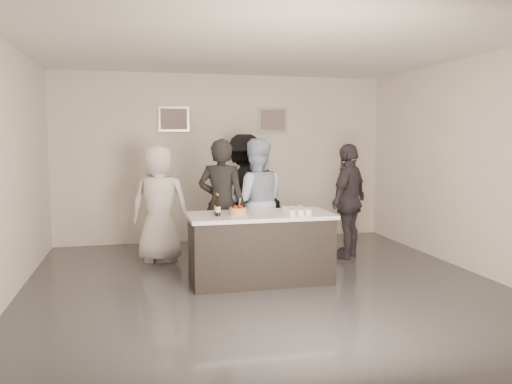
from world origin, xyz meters
TOP-DOWN VIEW (x-y plane):
  - floor at (0.00, 0.00)m, footprint 6.00×6.00m
  - ceiling at (0.00, 0.00)m, footprint 6.00×6.00m
  - wall_back at (0.00, 3.00)m, footprint 6.00×0.04m
  - wall_front at (0.00, -3.00)m, footprint 6.00×0.04m
  - wall_left at (-3.00, 0.00)m, footprint 0.04×6.00m
  - wall_right at (3.00, 0.00)m, footprint 0.04×6.00m
  - picture_left at (-0.90, 2.97)m, footprint 0.54×0.04m
  - picture_right at (0.90, 2.97)m, footprint 0.54×0.04m
  - bar_counter at (-0.01, 0.22)m, footprint 1.86×0.86m
  - cake at (-0.31, 0.21)m, footprint 0.22×0.22m
  - beer_bottle_a at (-0.56, 0.29)m, footprint 0.07×0.07m
  - beer_bottle_b at (-0.58, 0.14)m, footprint 0.07×0.07m
  - tumbler_cluster at (0.44, 0.09)m, footprint 0.30×0.40m
  - candles at (-0.33, -0.06)m, footprint 0.24×0.08m
  - person_main_black at (-0.40, 0.93)m, footprint 0.80×0.69m
  - person_main_blue at (0.13, 1.07)m, footprint 0.99×0.81m
  - person_guest_left at (-1.23, 1.61)m, footprint 0.97×0.75m
  - person_guest_right at (1.66, 1.20)m, footprint 1.06×1.03m
  - person_guest_back at (0.18, 2.07)m, footprint 1.31×0.83m

SIDE VIEW (x-z plane):
  - floor at x=0.00m, z-range 0.00..0.00m
  - bar_counter at x=-0.01m, z-range 0.00..0.90m
  - person_guest_left at x=-1.23m, z-range 0.00..1.77m
  - person_guest_right at x=1.66m, z-range 0.00..1.79m
  - candles at x=-0.33m, z-range 0.90..0.91m
  - person_main_blue at x=0.13m, z-range 0.00..1.87m
  - person_main_black at x=-0.40m, z-range 0.00..1.87m
  - cake at x=-0.31m, z-range 0.90..0.98m
  - tumbler_cluster at x=0.44m, z-range 0.90..0.98m
  - person_guest_back at x=0.18m, z-range 0.00..1.93m
  - beer_bottle_a at x=-0.56m, z-range 0.90..1.16m
  - beer_bottle_b at x=-0.58m, z-range 0.90..1.16m
  - wall_back at x=0.00m, z-range 0.00..3.00m
  - wall_front at x=0.00m, z-range 0.00..3.00m
  - wall_left at x=-3.00m, z-range 0.00..3.00m
  - wall_right at x=3.00m, z-range 0.00..3.00m
  - picture_left at x=-0.90m, z-range 1.98..2.42m
  - picture_right at x=0.90m, z-range 1.98..2.42m
  - ceiling at x=0.00m, z-range 3.00..3.00m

